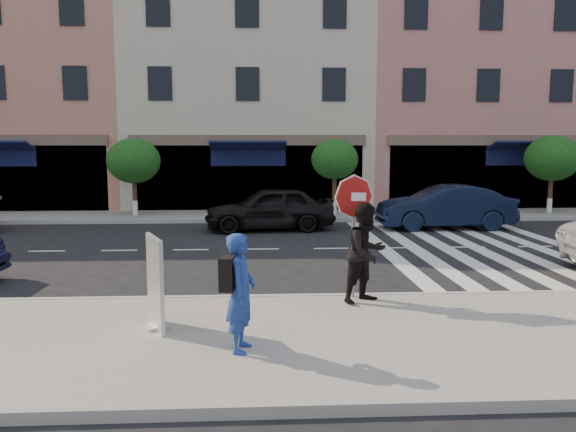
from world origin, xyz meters
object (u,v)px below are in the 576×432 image
Objects in this scene: walker at (367,253)px; car_far_right at (445,207)px; stop_sign at (354,208)px; poster_board at (156,284)px; photographer at (241,292)px; car_far_mid at (270,208)px.

car_far_right is at bearing 29.33° from walker.
poster_board is at bearing -153.56° from stop_sign.
walker is 0.38× the size of car_far_right.
poster_board is at bearing -37.13° from car_far_right.
photographer is 0.37× the size of car_far_mid.
stop_sign reaches higher than car_far_right.
stop_sign is 3.40m from photographer.
poster_board is 0.32× the size of car_far_mid.
stop_sign is at bearing -27.50° from photographer.
poster_board reaches higher than car_far_right.
car_far_mid is (-1.36, 9.27, -1.06)m from stop_sign.
photographer is at bearing -59.76° from poster_board.
car_far_right reaches higher than car_far_mid.
poster_board is 13.59m from car_far_right.
car_far_mid is (0.62, 11.90, -0.21)m from photographer.
photographer reaches higher than poster_board.
photographer is 11.92m from car_far_mid.
stop_sign is 1.27× the size of walker.
poster_board is 0.30× the size of car_far_right.
walker is (2.17, 2.30, 0.08)m from photographer.
stop_sign is 0.86m from walker.
walker is 0.40× the size of car_far_mid.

